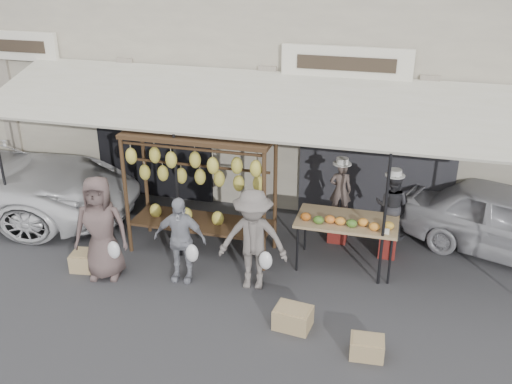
# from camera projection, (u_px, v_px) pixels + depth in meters

# --- Properties ---
(ground_plane) EXTENTS (90.00, 90.00, 0.00)m
(ground_plane) POSITION_uv_depth(u_px,v_px,m) (213.00, 299.00, 9.05)
(ground_plane) COLOR #2D2D30
(shophouse) EXTENTS (24.00, 6.15, 7.30)m
(shophouse) POSITION_uv_depth(u_px,v_px,m) (299.00, 12.00, 13.26)
(shophouse) COLOR #B4AC95
(shophouse) RESTS_ON ground_plane
(awning) EXTENTS (10.00, 2.35, 2.92)m
(awning) POSITION_uv_depth(u_px,v_px,m) (251.00, 104.00, 9.99)
(awning) COLOR #B8B49A
(awning) RESTS_ON ground_plane
(banana_rack) EXTENTS (2.60, 0.90, 2.24)m
(banana_rack) POSITION_uv_depth(u_px,v_px,m) (199.00, 171.00, 9.81)
(banana_rack) COLOR #382613
(banana_rack) RESTS_ON ground_plane
(produce_table) EXTENTS (1.70, 0.90, 1.04)m
(produce_table) POSITION_uv_depth(u_px,v_px,m) (347.00, 222.00, 9.56)
(produce_table) COLOR #9E805D
(produce_table) RESTS_ON ground_plane
(vendor_left) EXTENTS (0.43, 0.31, 1.10)m
(vendor_left) POSITION_uv_depth(u_px,v_px,m) (340.00, 190.00, 10.38)
(vendor_left) COLOR brown
(vendor_left) RESTS_ON stool_left
(vendor_right) EXTENTS (0.65, 0.54, 1.19)m
(vendor_right) POSITION_uv_depth(u_px,v_px,m) (392.00, 205.00, 9.86)
(vendor_right) COLOR #2D2D31
(vendor_right) RESTS_ON stool_right
(customer_left) EXTENTS (0.99, 0.77, 1.80)m
(customer_left) POSITION_uv_depth(u_px,v_px,m) (101.00, 228.00, 9.33)
(customer_left) COLOR brown
(customer_left) RESTS_ON ground_plane
(customer_mid) EXTENTS (0.90, 0.45, 1.49)m
(customer_mid) POSITION_uv_depth(u_px,v_px,m) (180.00, 239.00, 9.30)
(customer_mid) COLOR #94969F
(customer_mid) RESTS_ON ground_plane
(customer_right) EXTENTS (1.17, 0.75, 1.72)m
(customer_right) POSITION_uv_depth(u_px,v_px,m) (253.00, 240.00, 9.04)
(customer_right) COLOR #6A625D
(customer_right) RESTS_ON ground_plane
(stool_left) EXTENTS (0.39, 0.39, 0.48)m
(stool_left) POSITION_uv_depth(u_px,v_px,m) (338.00, 229.00, 10.71)
(stool_left) COLOR maroon
(stool_left) RESTS_ON ground_plane
(stool_right) EXTENTS (0.36, 0.36, 0.41)m
(stool_right) POSITION_uv_depth(u_px,v_px,m) (387.00, 246.00, 10.19)
(stool_right) COLOR maroon
(stool_right) RESTS_ON ground_plane
(crate_near_a) EXTENTS (0.57, 0.46, 0.32)m
(crate_near_a) POSITION_uv_depth(u_px,v_px,m) (293.00, 318.00, 8.35)
(crate_near_a) COLOR tan
(crate_near_a) RESTS_ON ground_plane
(crate_near_b) EXTENTS (0.48, 0.38, 0.27)m
(crate_near_b) POSITION_uv_depth(u_px,v_px,m) (367.00, 347.00, 7.78)
(crate_near_b) COLOR tan
(crate_near_b) RESTS_ON ground_plane
(crate_far) EXTENTS (0.58, 0.47, 0.31)m
(crate_far) POSITION_uv_depth(u_px,v_px,m) (88.00, 261.00, 9.81)
(crate_far) COLOR tan
(crate_far) RESTS_ON ground_plane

